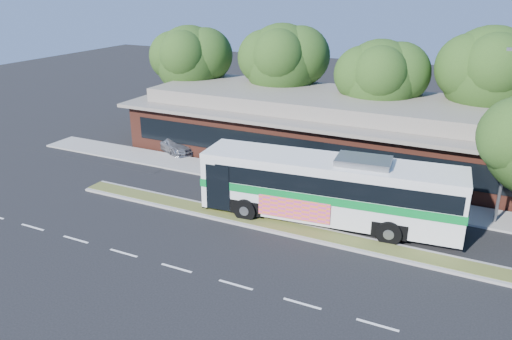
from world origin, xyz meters
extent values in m
plane|color=black|center=(0.00, 0.00, 0.00)|extent=(120.00, 120.00, 0.00)
cube|color=#4D5524|center=(0.00, 0.60, 0.07)|extent=(26.00, 1.10, 0.15)
cube|color=gray|center=(0.00, 6.40, 0.06)|extent=(44.00, 2.60, 0.12)
cube|color=black|center=(-18.00, 10.00, 0.01)|extent=(14.00, 12.00, 0.01)
cube|color=#57271B|center=(0.00, 13.00, 1.60)|extent=(32.00, 10.00, 3.20)
cube|color=gray|center=(0.00, 13.00, 3.32)|extent=(33.20, 11.20, 0.24)
cube|color=gray|center=(0.00, 13.00, 3.95)|extent=(30.00, 8.00, 1.00)
cube|color=black|center=(0.00, 7.97, 1.70)|extent=(30.00, 0.06, 1.60)
cylinder|color=slate|center=(9.60, 6.00, 4.50)|extent=(0.16, 0.16, 9.00)
cylinder|color=black|center=(-15.00, 15.00, 1.99)|extent=(0.44, 0.44, 3.99)
sphere|color=#1E3B13|center=(-15.00, 15.00, 5.73)|extent=(5.80, 5.80, 5.80)
sphere|color=#1E3B13|center=(-13.70, 15.43, 6.19)|extent=(4.52, 4.52, 4.52)
cylinder|color=black|center=(-7.00, 16.00, 2.10)|extent=(0.44, 0.44, 4.20)
sphere|color=#1E3B13|center=(-7.00, 16.00, 6.00)|extent=(6.00, 6.00, 6.00)
sphere|color=#1E3B13|center=(-5.65, 16.45, 6.48)|extent=(4.68, 4.68, 4.68)
cylinder|color=black|center=(1.00, 15.00, 1.89)|extent=(0.44, 0.44, 3.78)
sphere|color=#1E3B13|center=(1.00, 15.00, 5.46)|extent=(5.60, 5.60, 5.60)
sphere|color=#1E3B13|center=(2.26, 15.42, 5.91)|extent=(4.37, 4.37, 4.37)
cylinder|color=black|center=(8.00, 16.00, 2.21)|extent=(0.44, 0.44, 4.41)
sphere|color=#1E3B13|center=(8.00, 16.00, 6.27)|extent=(6.20, 6.20, 6.20)
cube|color=silver|center=(1.56, 2.40, 1.92)|extent=(13.59, 4.12, 3.08)
cube|color=black|center=(1.90, 2.43, 2.53)|extent=(12.53, 4.07, 0.92)
cube|color=silver|center=(1.56, 2.40, 3.32)|extent=(13.62, 4.14, 0.29)
cube|color=#05782C|center=(1.56, 2.40, 1.83)|extent=(13.67, 4.19, 0.42)
cube|color=black|center=(-5.12, 1.75, 2.29)|extent=(0.31, 2.50, 1.91)
cube|color=black|center=(8.24, 3.05, 2.64)|extent=(0.29, 2.33, 1.23)
cube|color=#D23D86|center=(0.26, 0.81, 1.12)|extent=(3.78, 0.42, 1.12)
cube|color=slate|center=(3.23, 2.56, 3.61)|extent=(2.84, 2.03, 0.33)
cylinder|color=black|center=(-2.41, 0.61, 0.61)|extent=(1.26, 0.52, 1.23)
cylinder|color=black|center=(-2.68, 3.40, 0.61)|extent=(1.26, 0.52, 1.23)
cylinder|color=black|center=(5.03, 1.33, 0.61)|extent=(1.26, 0.52, 1.23)
cylinder|color=black|center=(4.76, 4.11, 0.61)|extent=(1.26, 0.52, 1.23)
imported|color=#9E9FA5|center=(-12.62, 8.60, 0.66)|extent=(4.90, 3.56, 1.32)
camera|label=1|loc=(8.63, -20.75, 12.03)|focal=35.00mm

